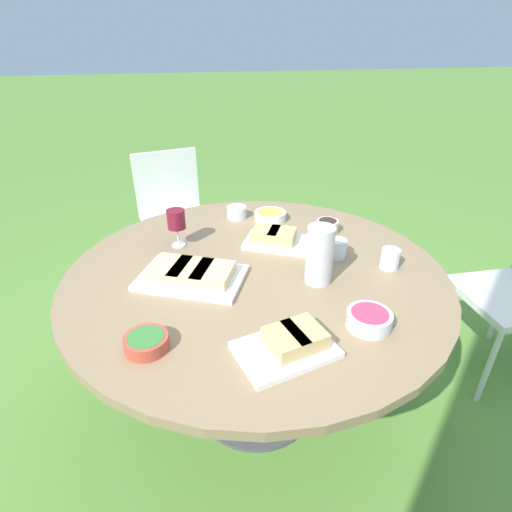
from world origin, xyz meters
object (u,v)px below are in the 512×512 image
object	(u,v)px
chair_near_right	(173,207)
water_pitcher	(319,255)
dining_table	(256,289)
wine_glass	(176,220)
handbag	(330,256)

from	to	relation	value
chair_near_right	water_pitcher	distance (m)	1.56
water_pitcher	dining_table	bearing A→B (deg)	-33.00
dining_table	water_pitcher	world-z (taller)	water_pitcher
water_pitcher	wine_glass	distance (m)	0.64
dining_table	handbag	xyz separation A→B (m)	(-0.81, -1.08, -0.53)
dining_table	water_pitcher	bearing A→B (deg)	147.00
water_pitcher	wine_glass	size ratio (longest dim) A/B	1.32
dining_table	chair_near_right	bearing A→B (deg)	-77.49
water_pitcher	wine_glass	world-z (taller)	water_pitcher
dining_table	water_pitcher	distance (m)	0.32
chair_near_right	handbag	distance (m)	1.19
water_pitcher	handbag	world-z (taller)	water_pitcher
chair_near_right	wine_glass	distance (m)	1.09
dining_table	handbag	size ratio (longest dim) A/B	4.09
chair_near_right	wine_glass	bearing A→B (deg)	90.09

